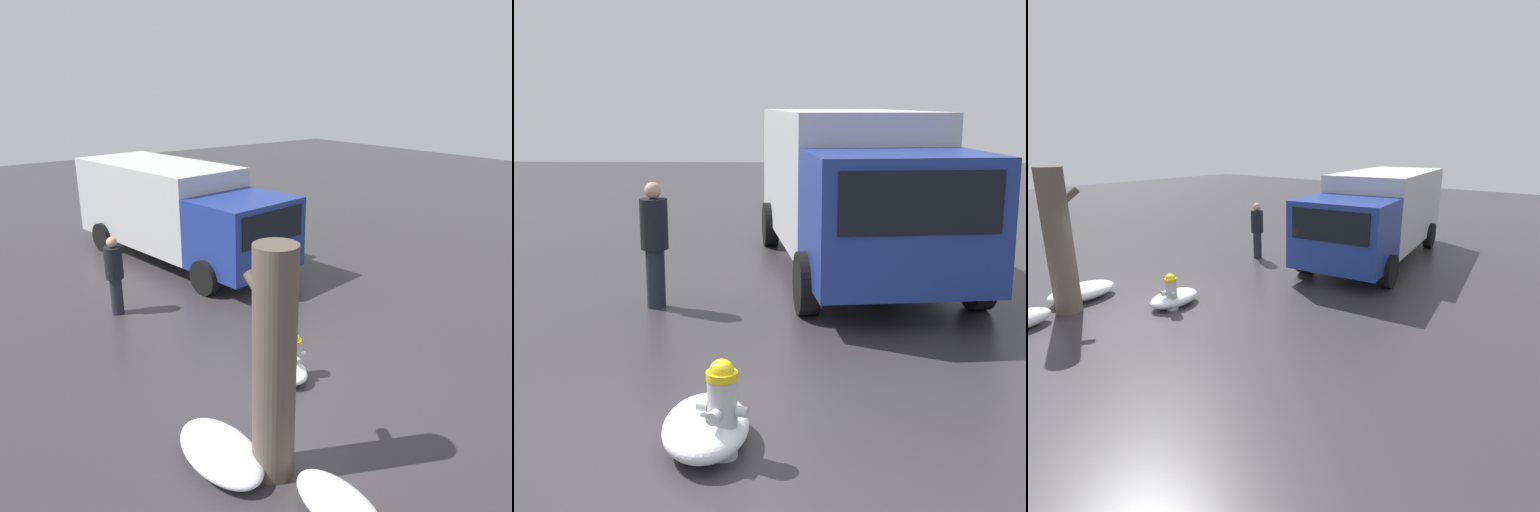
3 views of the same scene
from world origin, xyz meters
The scene contains 5 objects.
ground_plane centered at (0.00, 0.00, 0.00)m, with size 60.00×60.00×0.00m, color #333033.
fire_hydrant centered at (0.00, 0.00, 0.45)m, with size 0.37×0.46×0.87m.
delivery_truck centered at (7.07, -1.67, 1.54)m, with size 7.72×3.52×2.79m.
pedestrian centered at (4.47, 1.40, 1.00)m, with size 0.40×0.40×1.84m.
snow_pile_by_tree centered at (0.18, 0.16, 0.18)m, with size 1.22×0.75×0.36m.
Camera 2 is at (-5.54, -0.56, 2.95)m, focal length 50.00 mm.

